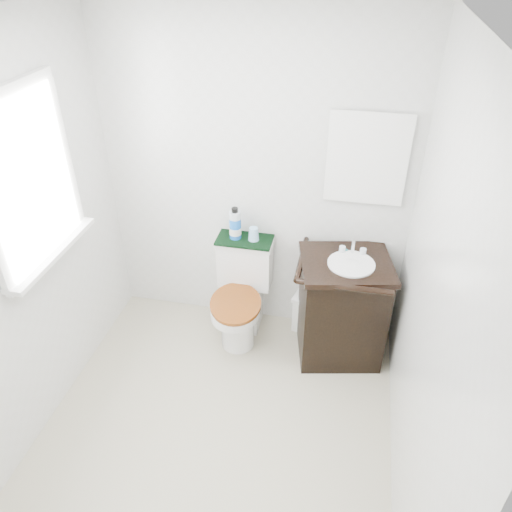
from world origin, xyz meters
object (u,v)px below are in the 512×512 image
at_px(trash_bin, 308,313).
at_px(mouthwash_bottle, 235,224).
at_px(vanity, 342,306).
at_px(toilet, 242,297).
at_px(cup, 254,234).

xyz_separation_m(trash_bin, mouthwash_bottle, (-0.57, -0.01, 0.74)).
xyz_separation_m(vanity, trash_bin, (-0.25, 0.20, -0.27)).
bearing_deg(toilet, mouthwash_bottle, 119.09).
distance_m(vanity, cup, 0.82).
bearing_deg(mouthwash_bottle, toilet, -60.91).
relative_size(trash_bin, mouthwash_bottle, 1.32).
bearing_deg(cup, trash_bin, 1.00).
distance_m(toilet, trash_bin, 0.55).
relative_size(vanity, trash_bin, 2.85).
height_order(vanity, cup, vanity).
height_order(mouthwash_bottle, cup, mouthwash_bottle).
relative_size(toilet, trash_bin, 2.40).
height_order(trash_bin, mouthwash_bottle, mouthwash_bottle).
height_order(toilet, vanity, vanity).
distance_m(mouthwash_bottle, cup, 0.15).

